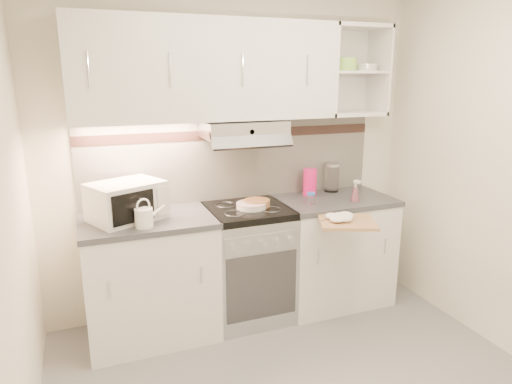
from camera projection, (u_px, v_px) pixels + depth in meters
room_shell at (292, 119)px, 2.60m from camera, size 3.04×2.84×2.52m
base_cabinet_left at (151, 280)px, 3.30m from camera, size 0.90×0.60×0.86m
worktop_left at (147, 221)px, 3.18m from camera, size 0.92×0.62×0.04m
base_cabinet_right at (332, 252)px, 3.82m from camera, size 0.90×0.60×0.86m
worktop_right at (334, 200)px, 3.71m from camera, size 0.92×0.62×0.04m
electric_range at (248, 262)px, 3.55m from camera, size 0.60×0.60×0.90m
microwave at (126, 201)px, 3.12m from camera, size 0.57×0.51×0.26m
watering_can at (145, 217)px, 2.98m from camera, size 0.22×0.14×0.20m
plate_stack at (251, 205)px, 3.41m from camera, size 0.22×0.22×0.05m
bread_loaf at (257, 203)px, 3.46m from camera, size 0.20×0.20×0.05m
pink_pitcher at (310, 182)px, 3.76m from camera, size 0.12×0.11×0.22m
glass_jar at (332, 177)px, 3.88m from camera, size 0.13×0.13×0.24m
spice_jar at (311, 198)px, 3.51m from camera, size 0.06×0.06×0.09m
spray_bottle at (355, 192)px, 3.60m from camera, size 0.07×0.07×0.18m
cutting_board at (347, 222)px, 3.19m from camera, size 0.48×0.46×0.02m
dish_towel at (343, 216)px, 3.19m from camera, size 0.25×0.22×0.06m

